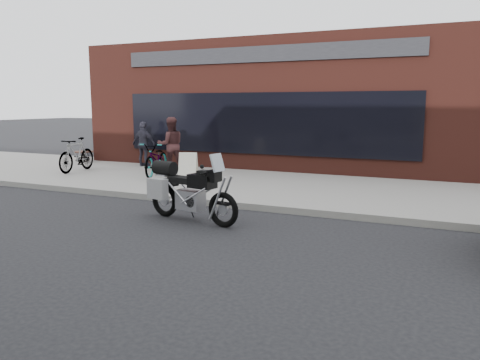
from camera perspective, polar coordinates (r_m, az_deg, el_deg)
The scene contains 10 objects.
ground at distance 6.82m, azimuth -10.16°, elevation -10.71°, with size 120.00×120.00×0.00m, color black.
near_sidewalk at distance 13.00m, azimuth 7.39°, elevation -0.78°, with size 44.00×6.00×0.15m, color gray.
storefront at distance 20.08m, azimuth 7.81°, elevation 8.92°, with size 14.00×10.07×4.50m.
motorcycle at distance 9.37m, azimuth -6.60°, elevation -1.34°, with size 2.19×0.79×1.40m.
bicycle_front at distance 14.55m, azimuth -10.11°, elevation 2.53°, with size 0.68×1.94×1.02m, color gray.
bicycle_rear at distance 16.08m, azimuth -19.30°, elevation 2.92°, with size 0.52×1.83×1.10m, color gray.
sandwich_sign at distance 13.38m, azimuth -6.32°, elevation 1.61°, with size 0.62×0.59×0.82m.
cafe_table at distance 18.78m, azimuth -18.50°, elevation 3.26°, with size 0.72×0.72×0.41m.
cafe_patron_left at distance 15.22m, azimuth -8.44°, elevation 4.28°, with size 0.86×0.67×1.77m, color #472626.
cafe_patron_right at distance 16.82m, azimuth -11.63°, elevation 4.32°, with size 0.93×0.39×1.58m, color #363442.
Camera 1 is at (3.65, -5.28, 2.30)m, focal length 35.00 mm.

